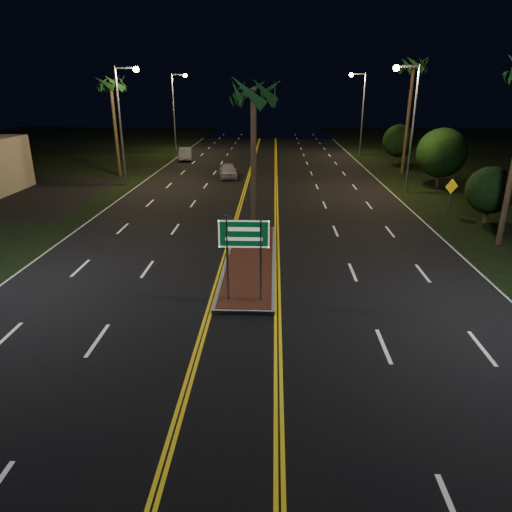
{
  "coord_description": "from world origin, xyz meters",
  "views": [
    {
      "loc": [
        1.02,
        -12.42,
        7.55
      ],
      "look_at": [
        0.43,
        2.74,
        1.9
      ],
      "focal_mm": 32.0,
      "sensor_mm": 36.0,
      "label": 1
    }
  ],
  "objects_px": {
    "palm_median": "(253,93)",
    "median_island": "(250,261)",
    "shrub_near": "(490,190)",
    "highway_sign": "(244,242)",
    "palm_right_far": "(414,66)",
    "palm_left_far": "(111,84)",
    "shrub_far": "(399,141)",
    "shrub_mid": "(442,153)",
    "warning_sign": "(451,192)",
    "car_far": "(185,153)",
    "streetlight_left_mid": "(124,113)",
    "streetlight_right_mid": "(409,115)",
    "streetlight_right_far": "(360,104)",
    "streetlight_left_far": "(176,104)",
    "car_near": "(228,169)"
  },
  "relations": [
    {
      "from": "streetlight_left_far",
      "to": "shrub_far",
      "type": "height_order",
      "value": "streetlight_left_far"
    },
    {
      "from": "streetlight_left_mid",
      "to": "palm_median",
      "type": "xyz_separation_m",
      "value": [
        10.61,
        -13.5,
        1.62
      ]
    },
    {
      "from": "palm_left_far",
      "to": "shrub_mid",
      "type": "relative_size",
      "value": 1.9
    },
    {
      "from": "median_island",
      "to": "streetlight_left_mid",
      "type": "distance_m",
      "value": 20.8
    },
    {
      "from": "median_island",
      "to": "streetlight_right_far",
      "type": "relative_size",
      "value": 1.14
    },
    {
      "from": "palm_left_far",
      "to": "shrub_far",
      "type": "height_order",
      "value": "palm_left_far"
    },
    {
      "from": "median_island",
      "to": "shrub_mid",
      "type": "xyz_separation_m",
      "value": [
        14.0,
        17.0,
        2.64
      ]
    },
    {
      "from": "palm_left_far",
      "to": "shrub_mid",
      "type": "height_order",
      "value": "palm_left_far"
    },
    {
      "from": "highway_sign",
      "to": "palm_right_far",
      "type": "xyz_separation_m",
      "value": [
        12.8,
        27.2,
        6.74
      ]
    },
    {
      "from": "warning_sign",
      "to": "car_near",
      "type": "bearing_deg",
      "value": 120.14
    },
    {
      "from": "median_island",
      "to": "shrub_far",
      "type": "relative_size",
      "value": 2.59
    },
    {
      "from": "streetlight_left_mid",
      "to": "warning_sign",
      "type": "bearing_deg",
      "value": -19.85
    },
    {
      "from": "highway_sign",
      "to": "warning_sign",
      "type": "bearing_deg",
      "value": 47.4
    },
    {
      "from": "car_far",
      "to": "palm_median",
      "type": "bearing_deg",
      "value": -81.87
    },
    {
      "from": "shrub_near",
      "to": "median_island",
      "type": "bearing_deg",
      "value": -152.59
    },
    {
      "from": "car_near",
      "to": "car_far",
      "type": "distance_m",
      "value": 11.77
    },
    {
      "from": "highway_sign",
      "to": "palm_right_far",
      "type": "distance_m",
      "value": 30.81
    },
    {
      "from": "palm_right_far",
      "to": "shrub_near",
      "type": "bearing_deg",
      "value": -87.49
    },
    {
      "from": "shrub_near",
      "to": "car_far",
      "type": "xyz_separation_m",
      "value": [
        -22.22,
        23.98,
        -1.21
      ]
    },
    {
      "from": "streetlight_right_far",
      "to": "shrub_far",
      "type": "distance_m",
      "value": 7.56
    },
    {
      "from": "warning_sign",
      "to": "highway_sign",
      "type": "bearing_deg",
      "value": -154.16
    },
    {
      "from": "highway_sign",
      "to": "shrub_near",
      "type": "distance_m",
      "value": 17.55
    },
    {
      "from": "highway_sign",
      "to": "palm_left_far",
      "type": "xyz_separation_m",
      "value": [
        -12.8,
        25.2,
        5.34
      ]
    },
    {
      "from": "palm_median",
      "to": "shrub_far",
      "type": "relative_size",
      "value": 2.1
    },
    {
      "from": "palm_median",
      "to": "median_island",
      "type": "bearing_deg",
      "value": -90.0
    },
    {
      "from": "shrub_far",
      "to": "car_far",
      "type": "distance_m",
      "value": 22.67
    },
    {
      "from": "palm_right_far",
      "to": "median_island",
      "type": "bearing_deg",
      "value": -119.1
    },
    {
      "from": "streetlight_right_far",
      "to": "palm_right_far",
      "type": "relative_size",
      "value": 0.87
    },
    {
      "from": "streetlight_left_far",
      "to": "shrub_far",
      "type": "bearing_deg",
      "value": -18.14
    },
    {
      "from": "shrub_far",
      "to": "streetlight_right_mid",
      "type": "bearing_deg",
      "value": -102.82
    },
    {
      "from": "shrub_near",
      "to": "car_near",
      "type": "height_order",
      "value": "shrub_near"
    },
    {
      "from": "median_island",
      "to": "shrub_mid",
      "type": "bearing_deg",
      "value": 50.53
    },
    {
      "from": "shrub_near",
      "to": "warning_sign",
      "type": "height_order",
      "value": "shrub_near"
    },
    {
      "from": "car_near",
      "to": "shrub_near",
      "type": "bearing_deg",
      "value": -48.67
    },
    {
      "from": "streetlight_left_far",
      "to": "car_far",
      "type": "xyz_separation_m",
      "value": [
        1.89,
        -6.02,
        -4.92
      ]
    },
    {
      "from": "palm_median",
      "to": "shrub_near",
      "type": "bearing_deg",
      "value": 14.53
    },
    {
      "from": "palm_left_far",
      "to": "palm_right_far",
      "type": "relative_size",
      "value": 0.85
    },
    {
      "from": "streetlight_left_far",
      "to": "streetlight_right_far",
      "type": "height_order",
      "value": "same"
    },
    {
      "from": "median_island",
      "to": "streetlight_left_far",
      "type": "bearing_deg",
      "value": 106.0
    },
    {
      "from": "median_island",
      "to": "streetlight_left_far",
      "type": "relative_size",
      "value": 1.14
    },
    {
      "from": "car_near",
      "to": "warning_sign",
      "type": "xyz_separation_m",
      "value": [
        15.0,
        -11.85,
        0.72
      ]
    },
    {
      "from": "streetlight_left_mid",
      "to": "shrub_near",
      "type": "distance_m",
      "value": 26.37
    },
    {
      "from": "highway_sign",
      "to": "streetlight_left_mid",
      "type": "height_order",
      "value": "streetlight_left_mid"
    },
    {
      "from": "highway_sign",
      "to": "streetlight_right_far",
      "type": "height_order",
      "value": "streetlight_right_far"
    },
    {
      "from": "palm_median",
      "to": "car_near",
      "type": "height_order",
      "value": "palm_median"
    },
    {
      "from": "palm_left_far",
      "to": "car_far",
      "type": "height_order",
      "value": "palm_left_far"
    },
    {
      "from": "palm_right_far",
      "to": "palm_left_far",
      "type": "bearing_deg",
      "value": -175.53
    },
    {
      "from": "shrub_far",
      "to": "warning_sign",
      "type": "relative_size",
      "value": 1.76
    },
    {
      "from": "highway_sign",
      "to": "warning_sign",
      "type": "relative_size",
      "value": 1.43
    },
    {
      "from": "streetlight_left_far",
      "to": "palm_median",
      "type": "distance_m",
      "value": 35.18
    }
  ]
}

